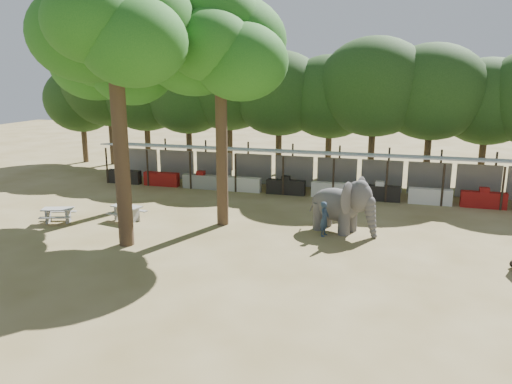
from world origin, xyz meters
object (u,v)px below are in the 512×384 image
(elephant, at_px, (343,205))
(picnic_table_near, at_px, (58,213))
(yard_tree_left, at_px, (116,55))
(yard_tree_center, at_px, (112,24))
(handler, at_px, (324,219))
(picnic_table_far, at_px, (127,211))
(yard_tree_back, at_px, (219,45))

(elephant, bearing_deg, picnic_table_near, -149.46)
(yard_tree_left, xyz_separation_m, yard_tree_center, (3.00, -5.00, 1.01))
(yard_tree_center, xyz_separation_m, handler, (8.22, 3.42, -8.40))
(yard_tree_center, relative_size, elephant, 3.45)
(elephant, distance_m, handler, 1.23)
(handler, distance_m, picnic_table_far, 9.96)
(yard_tree_center, distance_m, handler, 12.24)
(handler, relative_size, picnic_table_near, 0.88)
(yard_tree_back, bearing_deg, yard_tree_left, 170.54)
(yard_tree_center, xyz_separation_m, yard_tree_back, (3.00, 4.00, -0.67))
(yard_tree_center, relative_size, picnic_table_near, 6.60)
(yard_tree_center, xyz_separation_m, picnic_table_near, (-4.85, 1.75, -8.73))
(yard_tree_left, distance_m, picnic_table_far, 8.05)
(picnic_table_near, distance_m, picnic_table_far, 3.36)
(handler, bearing_deg, picnic_table_far, 103.22)
(yard_tree_back, distance_m, picnic_table_near, 11.47)
(yard_tree_center, height_order, picnic_table_near, yard_tree_center)
(yard_tree_left, height_order, picnic_table_far, yard_tree_left)
(yard_tree_left, height_order, yard_tree_back, yard_tree_back)
(handler, height_order, picnic_table_far, handler)
(yard_tree_center, bearing_deg, picnic_table_far, 119.82)
(handler, bearing_deg, yard_tree_back, 94.60)
(picnic_table_near, bearing_deg, picnic_table_far, 3.02)
(picnic_table_far, bearing_deg, yard_tree_back, 23.44)
(yard_tree_left, bearing_deg, yard_tree_back, -9.46)
(yard_tree_back, height_order, handler, yard_tree_back)
(yard_tree_center, relative_size, yard_tree_back, 1.06)
(yard_tree_center, height_order, yard_tree_back, yard_tree_center)
(yard_tree_left, height_order, elephant, yard_tree_left)
(yard_tree_center, bearing_deg, yard_tree_back, 53.14)
(yard_tree_left, relative_size, handler, 6.84)
(yard_tree_center, height_order, elephant, yard_tree_center)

